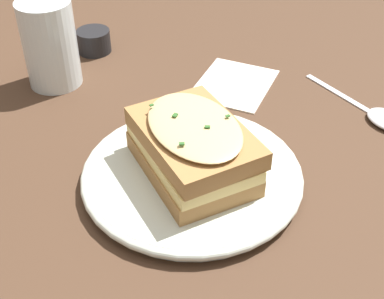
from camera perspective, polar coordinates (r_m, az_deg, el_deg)
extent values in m
plane|color=#473021|center=(0.57, 1.50, -4.17)|extent=(2.40, 2.40, 0.00)
cylinder|color=silver|center=(0.57, 0.00, -2.86)|extent=(0.22, 0.22, 0.02)
torus|color=silver|center=(0.57, 0.00, -2.60)|extent=(0.23, 0.23, 0.01)
cube|color=#A37542|center=(0.56, 0.00, -1.42)|extent=(0.17, 0.15, 0.02)
cube|color=#EAD17A|center=(0.55, 0.00, -0.07)|extent=(0.17, 0.15, 0.01)
cube|color=#A37542|center=(0.54, 0.24, 1.32)|extent=(0.17, 0.16, 0.02)
ellipsoid|color=#DBBC7F|center=(0.53, 0.24, 2.58)|extent=(0.15, 0.14, 0.01)
cube|color=#2D6028|center=(0.53, -1.82, 3.68)|extent=(0.01, 0.01, 0.00)
cube|color=#2D6028|center=(0.49, -1.10, 0.62)|extent=(0.00, 0.01, 0.00)
cube|color=#2D6028|center=(0.51, 1.19, 2.33)|extent=(0.00, 0.01, 0.00)
cube|color=#2D6028|center=(0.53, 3.84, 3.60)|extent=(0.01, 0.01, 0.00)
cube|color=#2D6028|center=(0.55, -4.35, 4.75)|extent=(0.01, 0.01, 0.00)
cylinder|color=silver|center=(0.74, -14.92, 10.85)|extent=(0.07, 0.07, 0.12)
cube|color=silver|center=(0.74, 15.31, 5.87)|extent=(0.09, 0.08, 0.00)
cube|color=silver|center=(0.74, 4.53, 7.03)|extent=(0.14, 0.12, 0.00)
cylinder|color=black|center=(0.82, -10.42, 11.31)|extent=(0.05, 0.05, 0.03)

